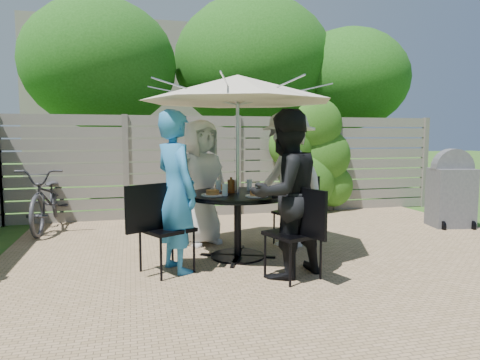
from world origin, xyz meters
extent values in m
plane|color=#2B5A1C|center=(0.00, 0.00, 0.00)|extent=(60.00, 60.00, 0.00)
cube|color=tan|center=(0.00, 0.50, 0.01)|extent=(7.00, 6.00, 0.02)
cube|color=gray|center=(0.00, 3.00, 0.93)|extent=(8.00, 0.10, 1.85)
ellipsoid|color=#2A6116|center=(1.40, 2.85, 0.90)|extent=(1.20, 0.70, 1.80)
cube|color=gray|center=(0.00, 12.00, 2.50)|extent=(10.00, 6.00, 5.00)
ellipsoid|color=#1C4D12|center=(-2.50, 5.00, 2.97)|extent=(3.20, 3.20, 2.72)
ellipsoid|color=#1C4D12|center=(1.00, 5.50, 3.18)|extent=(3.80, 3.80, 3.23)
ellipsoid|color=#1C4D12|center=(3.20, 4.80, 2.83)|extent=(2.80, 2.80, 2.38)
cylinder|color=black|center=(-0.68, 0.27, 0.79)|extent=(1.60, 1.60, 0.03)
cylinder|color=black|center=(-0.68, 0.27, 0.39)|extent=(0.09, 0.09, 0.79)
cylinder|color=black|center=(-0.68, 0.27, 0.02)|extent=(0.66, 0.66, 0.04)
cylinder|color=silver|center=(-0.68, 0.27, 1.04)|extent=(0.04, 0.04, 2.08)
cone|color=beige|center=(-0.68, 0.27, 2.04)|extent=(2.96, 2.96, 0.32)
cube|color=black|center=(-1.05, 1.15, 0.43)|extent=(0.53, 0.53, 0.03)
cube|color=black|center=(-1.11, 1.35, 0.67)|extent=(0.16, 0.41, 0.43)
imported|color=silver|center=(-1.00, 1.04, 0.85)|extent=(0.98, 0.82, 1.70)
cube|color=black|center=(-1.56, -0.10, 0.49)|extent=(0.65, 0.65, 0.04)
cube|color=black|center=(-1.77, -0.21, 0.75)|extent=(0.44, 0.26, 0.49)
imported|color=#2A79B7|center=(-1.45, -0.05, 0.88)|extent=(0.64, 0.76, 1.76)
cube|color=black|center=(-0.31, -0.61, 0.48)|extent=(0.60, 0.60, 0.04)
cube|color=black|center=(-0.23, -0.83, 0.74)|extent=(0.19, 0.45, 0.48)
imported|color=black|center=(-0.36, -0.49, 0.88)|extent=(1.05, 0.95, 1.76)
cube|color=black|center=(0.20, 0.64, 0.46)|extent=(0.57, 0.57, 0.04)
cube|color=black|center=(0.40, 0.71, 0.70)|extent=(0.43, 0.18, 0.46)
imported|color=beige|center=(0.08, 0.59, 0.91)|extent=(1.07, 1.34, 1.81)
cylinder|color=white|center=(-0.82, 0.60, 0.81)|extent=(0.26, 0.26, 0.01)
cylinder|color=#B06B33|center=(-0.82, 0.60, 0.84)|extent=(0.15, 0.15, 0.05)
cylinder|color=white|center=(-1.01, 0.13, 0.81)|extent=(0.26, 0.26, 0.01)
cylinder|color=#B06B33|center=(-1.01, 0.13, 0.84)|extent=(0.15, 0.15, 0.05)
cylinder|color=white|center=(-0.54, -0.06, 0.81)|extent=(0.26, 0.26, 0.01)
cylinder|color=#B06B33|center=(-0.54, -0.06, 0.84)|extent=(0.15, 0.15, 0.05)
cylinder|color=white|center=(-0.35, 0.41, 0.81)|extent=(0.26, 0.26, 0.01)
cylinder|color=#B06B33|center=(-0.35, 0.41, 0.84)|extent=(0.15, 0.15, 0.05)
cylinder|color=white|center=(-0.40, 0.06, 0.81)|extent=(0.24, 0.24, 0.01)
cylinder|color=#B06B33|center=(-0.40, 0.06, 0.84)|extent=(0.14, 0.14, 0.05)
cylinder|color=silver|center=(-0.88, 0.47, 0.87)|extent=(0.07, 0.07, 0.14)
cylinder|color=silver|center=(-0.88, 0.07, 0.87)|extent=(0.07, 0.07, 0.14)
cylinder|color=silver|center=(-0.48, 0.07, 0.87)|extent=(0.07, 0.07, 0.14)
cylinder|color=silver|center=(-0.48, 0.47, 0.87)|extent=(0.07, 0.07, 0.14)
cylinder|color=#59280C|center=(-0.76, 0.29, 0.88)|extent=(0.09, 0.09, 0.16)
cylinder|color=#C6B293|center=(-0.67, 0.51, 0.86)|extent=(0.08, 0.08, 0.12)
imported|color=#333338|center=(-3.19, 2.60, 0.50)|extent=(0.79, 1.93, 0.99)
cube|color=#5B5B60|center=(3.09, 1.13, 0.48)|extent=(0.71, 0.60, 0.96)
cylinder|color=#5B5B60|center=(3.09, 1.13, 0.96)|extent=(0.66, 0.32, 0.63)
camera|label=1|loc=(-1.90, -4.65, 1.49)|focal=32.00mm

